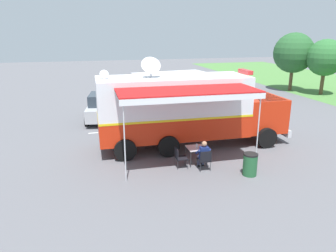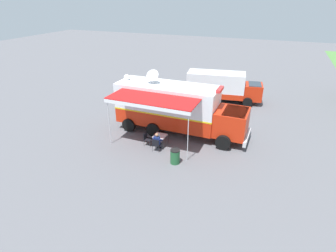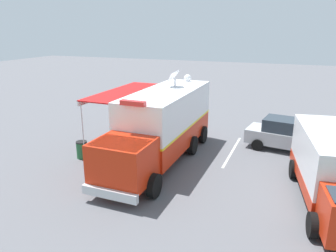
{
  "view_description": "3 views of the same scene",
  "coord_description": "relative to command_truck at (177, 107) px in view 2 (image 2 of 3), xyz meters",
  "views": [
    {
      "loc": [
        14.58,
        -4.05,
        5.57
      ],
      "look_at": [
        0.29,
        -0.33,
        1.17
      ],
      "focal_mm": 34.26,
      "sensor_mm": 36.0,
      "label": 1
    },
    {
      "loc": [
        17.15,
        6.85,
        9.18
      ],
      "look_at": [
        1.57,
        0.69,
        1.14
      ],
      "focal_mm": 29.46,
      "sensor_mm": 36.0,
      "label": 2
    },
    {
      "loc": [
        -5.86,
        15.06,
        6.55
      ],
      "look_at": [
        0.15,
        -0.49,
        1.44
      ],
      "focal_mm": 34.29,
      "sensor_mm": 36.0,
      "label": 3
    }
  ],
  "objects": [
    {
      "name": "ground_plane",
      "position": [
        -0.05,
        -0.75,
        -1.94
      ],
      "size": [
        100.0,
        100.0,
        0.0
      ],
      "primitive_type": "plane",
      "color": "#5B5B60"
    },
    {
      "name": "lot_stripe",
      "position": [
        -3.26,
        -2.43,
        -1.94
      ],
      "size": [
        0.2,
        4.8,
        0.01
      ],
      "primitive_type": "cube",
      "rotation": [
        0.0,
        0.0,
        -0.02
      ],
      "color": "silver",
      "rests_on": "ground"
    },
    {
      "name": "command_truck",
      "position": [
        0.0,
        0.0,
        0.0
      ],
      "size": [
        4.95,
        9.53,
        4.53
      ],
      "color": "red",
      "rests_on": "ground"
    },
    {
      "name": "folding_table",
      "position": [
        2.27,
        -0.33,
        -1.27
      ],
      "size": [
        0.81,
        0.81,
        0.73
      ],
      "color": "silver",
      "rests_on": "ground"
    },
    {
      "name": "water_bottle",
      "position": [
        2.37,
        -0.36,
        -1.11
      ],
      "size": [
        0.07,
        0.07,
        0.22
      ],
      "color": "silver",
      "rests_on": "folding_table"
    },
    {
      "name": "folding_chair_at_table",
      "position": [
        3.07,
        -0.25,
        -1.43
      ],
      "size": [
        0.49,
        0.49,
        0.87
      ],
      "color": "black",
      "rests_on": "ground"
    },
    {
      "name": "folding_chair_beside_table",
      "position": [
        2.52,
        -1.18,
        -1.43
      ],
      "size": [
        0.49,
        0.49,
        0.87
      ],
      "color": "black",
      "rests_on": "ground"
    },
    {
      "name": "seated_responder",
      "position": [
        2.88,
        -0.25,
        -1.29
      ],
      "size": [
        0.67,
        0.56,
        1.25
      ],
      "color": "navy",
      "rests_on": "ground"
    },
    {
      "name": "trash_bin",
      "position": [
        3.94,
        1.35,
        -1.49
      ],
      "size": [
        0.57,
        0.57,
        0.91
      ],
      "color": "#235B33",
      "rests_on": "ground"
    },
    {
      "name": "support_truck",
      "position": [
        -7.73,
        1.62,
        -0.56
      ],
      "size": [
        3.1,
        7.03,
        2.7
      ],
      "color": "white",
      "rests_on": "ground"
    },
    {
      "name": "car_behind_truck",
      "position": [
        -5.91,
        -3.78,
        -1.06
      ],
      "size": [
        4.43,
        2.49,
        1.76
      ],
      "color": "#B2B5BA",
      "rests_on": "ground"
    }
  ]
}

